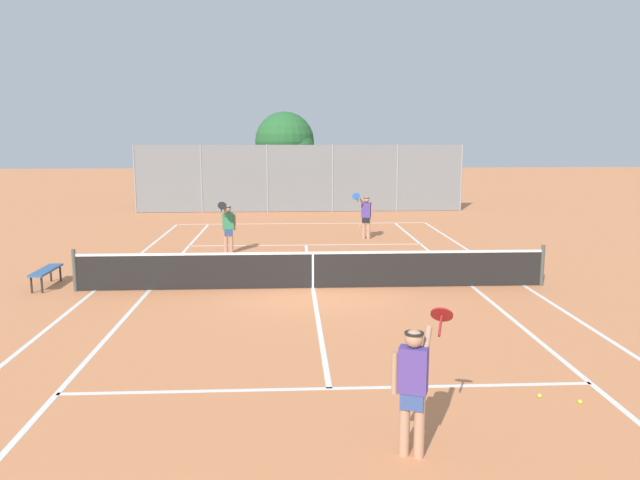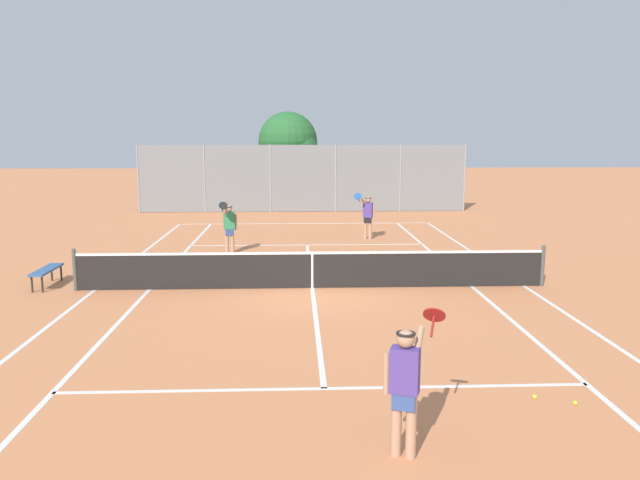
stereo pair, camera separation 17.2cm
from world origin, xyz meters
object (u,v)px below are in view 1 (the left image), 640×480
at_px(player_far_right, 366,215).
at_px(loose_tennis_ball_5, 314,253).
at_px(loose_tennis_ball_0, 459,260).
at_px(player_far_left, 228,226).
at_px(loose_tennis_ball_4, 412,258).
at_px(loose_tennis_ball_1, 360,226).
at_px(tennis_net, 313,269).
at_px(player_near_side, 413,383).
at_px(loose_tennis_ball_2, 580,402).
at_px(tree_behind_left, 287,143).
at_px(courtside_bench, 46,271).
at_px(loose_tennis_ball_3, 540,396).

height_order(player_far_right, loose_tennis_ball_5, player_far_right).
bearing_deg(loose_tennis_ball_0, loose_tennis_ball_5, 163.14).
bearing_deg(player_far_left, loose_tennis_ball_4, -11.47).
bearing_deg(loose_tennis_ball_1, tennis_net, -102.70).
bearing_deg(player_near_side, loose_tennis_ball_2, 26.01).
distance_m(player_far_right, tree_behind_left, 11.39).
distance_m(player_far_left, loose_tennis_ball_1, 7.91).
xyz_separation_m(player_far_right, courtside_bench, (-9.15, -7.10, -0.52)).
distance_m(tennis_net, courtside_bench, 6.87).
bearing_deg(tennis_net, loose_tennis_ball_3, -65.78).
xyz_separation_m(player_near_side, loose_tennis_ball_3, (2.24, 1.58, -0.89)).
relative_size(loose_tennis_ball_4, courtside_bench, 0.04).
bearing_deg(tree_behind_left, loose_tennis_ball_5, -86.36).
distance_m(player_far_right, loose_tennis_ball_0, 4.98).
relative_size(player_far_right, tree_behind_left, 0.35).
height_order(player_near_side, loose_tennis_ball_1, player_near_side).
bearing_deg(loose_tennis_ball_5, tennis_net, -92.60).
xyz_separation_m(loose_tennis_ball_2, loose_tennis_ball_5, (-3.40, 11.82, 0.00)).
bearing_deg(tennis_net, loose_tennis_ball_0, 35.24).
bearing_deg(loose_tennis_ball_0, player_far_left, 168.06).
xyz_separation_m(loose_tennis_ball_2, loose_tennis_ball_3, (-0.50, 0.24, 0.00)).
height_order(loose_tennis_ball_3, tree_behind_left, tree_behind_left).
height_order(player_far_left, player_far_right, same).
bearing_deg(loose_tennis_ball_3, loose_tennis_ball_0, 81.11).
xyz_separation_m(tennis_net, loose_tennis_ball_5, (0.21, 4.68, -0.48)).
relative_size(tennis_net, courtside_bench, 8.00).
height_order(loose_tennis_ball_1, loose_tennis_ball_2, same).
relative_size(player_near_side, loose_tennis_ball_3, 26.88).
relative_size(tennis_net, loose_tennis_ball_2, 181.82).
bearing_deg(player_far_right, loose_tennis_ball_4, -76.12).
height_order(loose_tennis_ball_1, courtside_bench, courtside_bench).
bearing_deg(loose_tennis_ball_4, courtside_bench, -162.59).
height_order(tennis_net, player_far_right, player_far_right).
xyz_separation_m(player_far_right, loose_tennis_ball_0, (2.40, -4.28, -0.89)).
relative_size(loose_tennis_ball_0, loose_tennis_ball_3, 1.00).
xyz_separation_m(player_far_right, loose_tennis_ball_1, (0.15, 3.29, -0.89)).
relative_size(player_near_side, loose_tennis_ball_2, 26.88).
height_order(loose_tennis_ball_0, loose_tennis_ball_5, same).
relative_size(player_near_side, player_far_right, 1.00).
height_order(loose_tennis_ball_3, courtside_bench, courtside_bench).
relative_size(player_near_side, player_far_left, 1.00).
height_order(tennis_net, courtside_bench, tennis_net).
bearing_deg(courtside_bench, loose_tennis_ball_2, -36.16).
height_order(tennis_net, loose_tennis_ball_1, tennis_net).
height_order(loose_tennis_ball_0, loose_tennis_ball_3, same).
xyz_separation_m(loose_tennis_ball_0, loose_tennis_ball_2, (-1.10, -10.46, 0.00)).
bearing_deg(player_far_right, player_far_left, -150.82).
bearing_deg(player_near_side, loose_tennis_ball_4, 78.82).
bearing_deg(player_far_right, courtside_bench, -142.21).
bearing_deg(tennis_net, loose_tennis_ball_2, -63.19).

